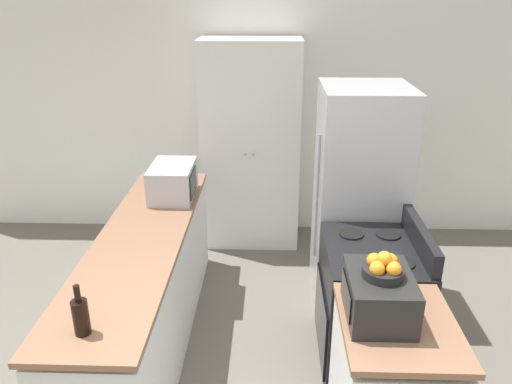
% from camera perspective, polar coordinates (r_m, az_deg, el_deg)
% --- Properties ---
extents(wall_back, '(7.00, 0.06, 2.60)m').
position_cam_1_polar(wall_back, '(5.23, 0.56, 9.06)').
color(wall_back, white).
rests_on(wall_back, ground_plane).
extents(counter_left, '(0.60, 2.54, 0.91)m').
position_cam_1_polar(counter_left, '(3.80, -12.46, -11.27)').
color(counter_left, silver).
rests_on(counter_left, ground_plane).
extents(pantry_cabinet, '(0.96, 0.55, 2.07)m').
position_cam_1_polar(pantry_cabinet, '(5.01, -0.60, 5.29)').
color(pantry_cabinet, white).
rests_on(pantry_cabinet, ground_plane).
extents(stove, '(0.66, 0.80, 1.07)m').
position_cam_1_polar(stove, '(3.64, 12.80, -12.45)').
color(stove, black).
rests_on(stove, ground_plane).
extents(refrigerator, '(0.70, 0.73, 1.83)m').
position_cam_1_polar(refrigerator, '(4.12, 11.62, -0.84)').
color(refrigerator, '#B7B7BC').
rests_on(refrigerator, ground_plane).
extents(microwave, '(0.35, 0.49, 0.27)m').
position_cam_1_polar(microwave, '(4.12, -9.47, 1.26)').
color(microwave, '#B2B2B7').
rests_on(microwave, counter_left).
extents(wine_bottle, '(0.08, 0.08, 0.28)m').
position_cam_1_polar(wine_bottle, '(2.68, -19.40, -13.20)').
color(wine_bottle, black).
rests_on(wine_bottle, counter_left).
extents(toaster_oven, '(0.34, 0.44, 0.24)m').
position_cam_1_polar(toaster_oven, '(2.72, 13.85, -11.43)').
color(toaster_oven, black).
rests_on(toaster_oven, counter_right).
extents(fruit_bowl, '(0.21, 0.21, 0.14)m').
position_cam_1_polar(fruit_bowl, '(2.62, 14.36, -8.38)').
color(fruit_bowl, black).
rests_on(fruit_bowl, toaster_oven).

